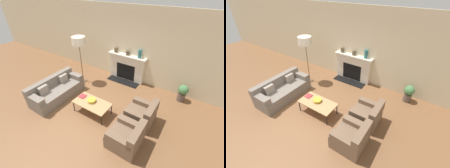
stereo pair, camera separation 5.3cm
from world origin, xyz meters
The scene contains 14 objects.
ground_plane centered at (0.00, 0.00, 0.00)m, with size 18.00×18.00×0.00m, color brown.
wall_back centered at (0.00, 2.79, 1.45)m, with size 18.00×0.06×2.90m.
fireplace centered at (0.20, 2.65, 0.54)m, with size 1.63×0.59×1.11m.
couch centered at (-1.29, 0.20, 0.29)m, with size 0.81×1.91×0.73m.
armchair_near centered at (1.73, -0.17, 0.29)m, with size 0.80×0.78×0.75m.
armchair_far centered at (1.73, 0.74, 0.29)m, with size 0.80×0.78×0.75m.
coffee_table centered at (0.28, 0.27, 0.38)m, with size 1.17×0.61×0.41m.
bowl centered at (0.24, 0.31, 0.46)m, with size 0.26×0.26×0.09m.
book centered at (-0.17, 0.35, 0.42)m, with size 0.20×0.21×0.02m.
floor_lamp centered at (-1.24, 1.52, 1.67)m, with size 0.51×0.51×1.88m.
mantel_vase_left centered at (-0.34, 2.66, 1.20)m, with size 0.14×0.14×0.19m.
mantel_vase_center_left centered at (0.20, 2.66, 1.19)m, with size 0.14×0.14×0.18m.
mantel_vase_center_right centered at (0.71, 2.66, 1.26)m, with size 0.13×0.13×0.32m.
potted_plant centered at (2.52, 2.43, 0.36)m, with size 0.34×0.34×0.63m.
Camera 2 is at (2.75, -2.30, 3.49)m, focal length 24.00 mm.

